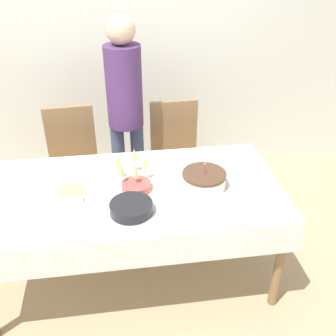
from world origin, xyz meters
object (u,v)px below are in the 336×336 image
(birthday_cake, at_px, (204,180))
(plate_stack_dessert, at_px, (136,186))
(plate_stack_main, at_px, (131,208))
(champagne_tray, at_px, (132,172))
(person_standing, at_px, (125,102))
(dining_chair_far_right, at_px, (176,153))
(dining_chair_far_left, at_px, (74,160))

(birthday_cake, xyz_separation_m, plate_stack_dessert, (-0.43, 0.02, -0.03))
(plate_stack_main, bearing_deg, birthday_cake, 23.47)
(birthday_cake, height_order, champagne_tray, champagne_tray)
(champagne_tray, bearing_deg, plate_stack_main, -94.42)
(plate_stack_main, bearing_deg, person_standing, 88.52)
(plate_stack_main, bearing_deg, champagne_tray, 85.58)
(dining_chair_far_right, relative_size, person_standing, 0.57)
(dining_chair_far_left, xyz_separation_m, plate_stack_dessert, (0.47, -0.81, 0.24))
(birthday_cake, bearing_deg, plate_stack_dessert, 177.12)
(champagne_tray, relative_size, person_standing, 0.21)
(champagne_tray, xyz_separation_m, person_standing, (0.00, 0.74, 0.19))
(birthday_cake, relative_size, plate_stack_main, 1.12)
(dining_chair_far_left, height_order, birthday_cake, dining_chair_far_left)
(plate_stack_dessert, bearing_deg, champagne_tray, 101.92)
(champagne_tray, height_order, person_standing, person_standing)
(champagne_tray, bearing_deg, birthday_cake, -15.03)
(plate_stack_dessert, relative_size, person_standing, 0.11)
(dining_chair_far_right, relative_size, plate_stack_main, 3.75)
(champagne_tray, bearing_deg, plate_stack_dessert, -78.08)
(dining_chair_far_right, relative_size, champagne_tray, 2.68)
(dining_chair_far_right, distance_m, person_standing, 0.63)
(champagne_tray, height_order, plate_stack_main, champagne_tray)
(birthday_cake, relative_size, person_standing, 0.17)
(plate_stack_main, bearing_deg, dining_chair_far_right, 67.49)
(plate_stack_main, height_order, plate_stack_dessert, plate_stack_main)
(birthday_cake, xyz_separation_m, champagne_tray, (-0.45, 0.12, 0.02))
(plate_stack_main, xyz_separation_m, plate_stack_dessert, (0.05, 0.23, -0.01))
(champagne_tray, distance_m, person_standing, 0.76)
(plate_stack_main, xyz_separation_m, person_standing, (0.03, 1.07, 0.23))
(dining_chair_far_right, xyz_separation_m, plate_stack_main, (-0.43, -1.04, 0.25))
(plate_stack_main, distance_m, plate_stack_dessert, 0.23)
(birthday_cake, relative_size, plate_stack_dessert, 1.50)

